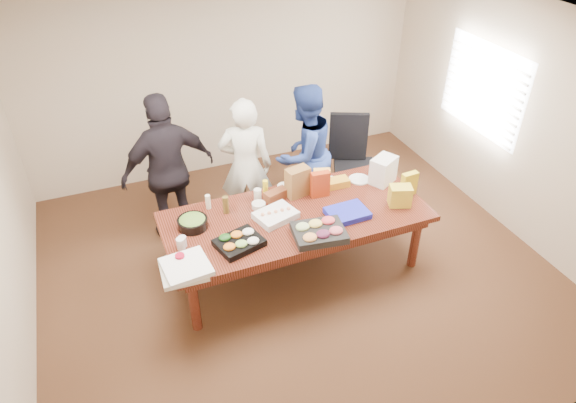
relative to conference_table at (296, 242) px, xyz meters
name	(u,v)px	position (x,y,z in m)	size (l,w,h in m)	color
floor	(296,268)	(0.00, 0.00, -0.39)	(5.50, 5.00, 0.02)	#47301E
ceiling	(298,27)	(0.00, 0.00, 2.33)	(5.50, 5.00, 0.02)	white
wall_back	(226,78)	(0.00, 2.50, 0.98)	(5.50, 0.04, 2.70)	beige
wall_front	(452,358)	(0.00, -2.50, 0.98)	(5.50, 0.04, 2.70)	beige
wall_right	(516,120)	(2.75, 0.00, 0.98)	(0.04, 5.00, 2.70)	beige
window_panel	(483,89)	(2.72, 0.60, 1.12)	(0.03, 1.40, 1.10)	white
window_blinds	(480,89)	(2.68, 0.60, 1.12)	(0.04, 1.36, 1.00)	beige
conference_table	(296,242)	(0.00, 0.00, 0.00)	(2.80, 1.20, 0.75)	#4C1C0F
office_chair	(354,166)	(1.19, 0.90, 0.21)	(0.59, 0.59, 1.16)	black
person_center	(246,166)	(-0.24, 0.97, 0.48)	(0.62, 0.41, 1.71)	white
person_right	(304,154)	(0.50, 0.96, 0.50)	(0.85, 0.66, 1.75)	navy
person_left	(169,170)	(-1.11, 1.09, 0.55)	(1.09, 0.45, 1.85)	black
veggie_tray	(239,243)	(-0.71, -0.26, 0.41)	(0.43, 0.34, 0.07)	black
fruit_tray	(319,233)	(0.07, -0.42, 0.41)	(0.51, 0.40, 0.08)	black
sheet_cake	(276,215)	(-0.22, 0.02, 0.41)	(0.41, 0.31, 0.07)	white
salad_bowl	(193,223)	(-1.06, 0.19, 0.43)	(0.31, 0.31, 0.10)	black
chip_bag_blue	(347,213)	(0.49, -0.22, 0.41)	(0.42, 0.32, 0.06)	#1D23BF
chip_bag_red	(320,184)	(0.38, 0.23, 0.52)	(0.21, 0.08, 0.30)	#B23613
chip_bag_yellow	(409,184)	(1.30, -0.12, 0.51)	(0.18, 0.07, 0.28)	yellow
chip_bag_orange	(322,180)	(0.43, 0.31, 0.52)	(0.18, 0.08, 0.28)	gold
mayo_jar	(258,194)	(-0.28, 0.42, 0.44)	(0.08, 0.08, 0.13)	white
mustard_bottle	(265,187)	(-0.17, 0.49, 0.46)	(0.06, 0.06, 0.17)	yellow
dressing_bottle	(226,205)	(-0.68, 0.31, 0.47)	(0.06, 0.06, 0.20)	brown
ranch_bottle	(208,202)	(-0.83, 0.46, 0.46)	(0.06, 0.06, 0.17)	#F9ECCA
banana_bunch	(337,183)	(0.65, 0.33, 0.42)	(0.26, 0.15, 0.09)	gold
bread_loaf	(276,195)	(-0.09, 0.35, 0.43)	(0.27, 0.11, 0.11)	brown
kraft_bag	(298,182)	(0.16, 0.34, 0.54)	(0.26, 0.15, 0.34)	brown
red_cup	(180,260)	(-1.30, -0.32, 0.43)	(0.09, 0.09, 0.12)	#AA0C28
clear_cup_a	(182,241)	(-1.22, -0.06, 0.43)	(0.08, 0.08, 0.11)	silver
clear_cup_b	(181,244)	(-1.25, -0.09, 0.43)	(0.08, 0.08, 0.12)	silver
pizza_box_lower	(183,270)	(-1.30, -0.43, 0.40)	(0.41, 0.41, 0.05)	beige
pizza_box_upper	(186,267)	(-1.27, -0.45, 0.45)	(0.41, 0.41, 0.05)	white
plate_a	(329,181)	(0.59, 0.45, 0.38)	(0.23, 0.23, 0.01)	white
plate_b	(359,179)	(0.94, 0.35, 0.38)	(0.24, 0.24, 0.02)	white
dip_bowl_a	(284,188)	(0.05, 0.47, 0.41)	(0.16, 0.16, 0.07)	silver
dip_bowl_b	(259,205)	(-0.33, 0.26, 0.40)	(0.15, 0.15, 0.06)	silver
grocery_bag_white	(383,170)	(1.17, 0.22, 0.53)	(0.29, 0.21, 0.31)	white
grocery_bag_yellow	(400,196)	(1.10, -0.25, 0.49)	(0.23, 0.16, 0.23)	gold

